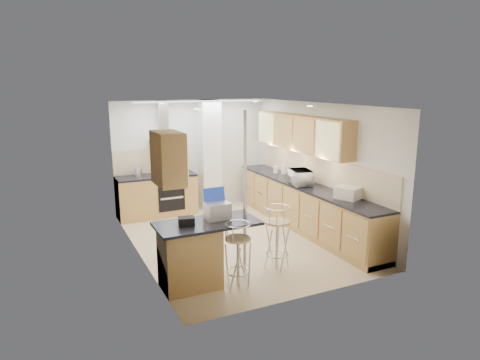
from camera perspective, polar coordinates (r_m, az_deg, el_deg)
name	(u,v)px	position (r m, az deg, el deg)	size (l,w,h in m)	color
ground	(236,239)	(8.10, -0.51, -7.93)	(4.80, 4.80, 0.00)	tan
room_shell	(243,154)	(8.16, 0.43, 3.45)	(3.64, 4.84, 2.51)	silver
right_counter	(304,206)	(8.66, 8.55, -3.48)	(0.63, 4.40, 0.92)	#A98543
back_counter	(157,195)	(9.55, -11.04, -2.02)	(1.70, 0.63, 0.92)	#A98543
peninsula	(208,253)	(6.27, -4.33, -9.66)	(1.47, 0.72, 0.94)	#A98543
microwave	(301,177)	(8.43, 8.11, 0.35)	(0.53, 0.36, 0.29)	white
laptop	(217,211)	(6.21, -3.05, -4.12)	(0.35, 0.26, 0.24)	#9C9EA4
bag	(186,221)	(5.99, -7.16, -5.49)	(0.22, 0.16, 0.12)	black
bar_stool_near	(238,255)	(6.19, -0.26, -9.91)	(0.39, 0.39, 0.95)	tan
bar_stool_end	(277,237)	(6.76, 4.97, -7.64)	(0.42, 0.42, 1.02)	tan
jar_a	(284,169)	(9.41, 5.90, 1.42)	(0.12, 0.12, 0.20)	silver
jar_b	(276,170)	(9.47, 4.79, 1.38)	(0.11, 0.11, 0.16)	silver
jar_c	(311,180)	(8.43, 9.41, 0.01)	(0.14, 0.14, 0.21)	beige
jar_d	(341,195)	(7.54, 13.30, -1.96)	(0.10, 0.10, 0.14)	white
bread_bin	(348,193)	(7.59, 14.16, -1.67)	(0.31, 0.39, 0.20)	silver
kettle	(138,172)	(9.36, -13.41, 1.07)	(0.16, 0.16, 0.20)	silver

